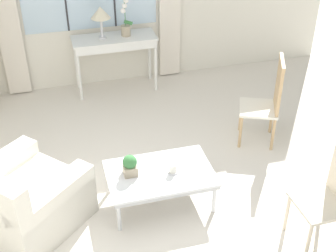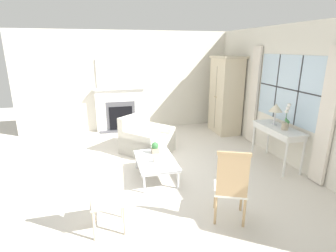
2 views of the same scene
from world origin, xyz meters
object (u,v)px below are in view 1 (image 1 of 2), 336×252
at_px(potted_orchid, 125,23).
at_px(coffee_table, 160,175).
at_px(accent_chair_wooden, 333,190).
at_px(console_table, 114,43).
at_px(table_lamp, 100,13).
at_px(potted_plant_small, 130,165).
at_px(armchair_upholstered, 24,201).
at_px(side_chair_wooden, 269,98).
at_px(pillar_candle, 173,169).

xyz_separation_m(potted_orchid, coffee_table, (-0.18, -2.54, -0.65)).
bearing_deg(accent_chair_wooden, console_table, 111.51).
distance_m(table_lamp, potted_orchid, 0.37).
height_order(table_lamp, potted_plant_small, table_lamp).
height_order(accent_chair_wooden, potted_plant_small, accent_chair_wooden).
bearing_deg(armchair_upholstered, side_chair_wooden, 13.61).
relative_size(armchair_upholstered, pillar_candle, 11.74).
xyz_separation_m(console_table, armchair_upholstered, (-1.33, -2.48, -0.43)).
height_order(armchair_upholstered, pillar_candle, armchair_upholstered).
bearing_deg(accent_chair_wooden, table_lamp, 113.76).
xyz_separation_m(table_lamp, pillar_candle, (0.28, -2.57, -0.74)).
relative_size(table_lamp, coffee_table, 0.42).
distance_m(side_chair_wooden, accent_chair_wooden, 1.63).
relative_size(armchair_upholstered, potted_plant_small, 6.00).
xyz_separation_m(table_lamp, potted_orchid, (0.33, 0.01, -0.17)).
xyz_separation_m(potted_orchid, armchair_upholstered, (-1.51, -2.50, -0.71)).
bearing_deg(table_lamp, console_table, -1.20).
relative_size(side_chair_wooden, coffee_table, 1.03).
height_order(accent_chair_wooden, coffee_table, accent_chair_wooden).
xyz_separation_m(accent_chair_wooden, potted_plant_small, (-1.64, 0.94, -0.09)).
xyz_separation_m(armchair_upholstered, pillar_candle, (1.45, -0.08, 0.14)).
relative_size(table_lamp, accent_chair_wooden, 0.43).
relative_size(potted_orchid, potted_plant_small, 2.38).
bearing_deg(potted_orchid, coffee_table, -94.04).
bearing_deg(coffee_table, accent_chair_wooden, -33.33).
xyz_separation_m(side_chair_wooden, accent_chair_wooden, (-0.16, -1.62, -0.02)).
bearing_deg(pillar_candle, side_chair_wooden, 29.06).
bearing_deg(console_table, potted_orchid, 4.24).
bearing_deg(potted_plant_small, armchair_upholstered, -179.83).
distance_m(accent_chair_wooden, potted_plant_small, 1.89).
bearing_deg(pillar_candle, potted_orchid, 88.73).
bearing_deg(armchair_upholstered, console_table, 61.76).
relative_size(armchair_upholstered, coffee_table, 1.26).
relative_size(armchair_upholstered, side_chair_wooden, 1.23).
distance_m(console_table, potted_plant_small, 2.51).
distance_m(console_table, potted_orchid, 0.33).
xyz_separation_m(console_table, table_lamp, (-0.16, 0.00, 0.45)).
relative_size(console_table, table_lamp, 2.60).
distance_m(potted_orchid, armchair_upholstered, 3.00).
bearing_deg(pillar_candle, potted_plant_small, 167.97).
distance_m(console_table, side_chair_wooden, 2.34).
bearing_deg(accent_chair_wooden, side_chair_wooden, 84.49).
bearing_deg(side_chair_wooden, accent_chair_wooden, -95.51).
distance_m(potted_orchid, potted_plant_small, 2.58).
bearing_deg(side_chair_wooden, armchair_upholstered, -166.39).
relative_size(console_table, potted_orchid, 2.20).
bearing_deg(table_lamp, accent_chair_wooden, -66.24).
distance_m(potted_orchid, coffee_table, 2.63).
height_order(table_lamp, armchair_upholstered, table_lamp).
distance_m(armchair_upholstered, accent_chair_wooden, 2.85).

